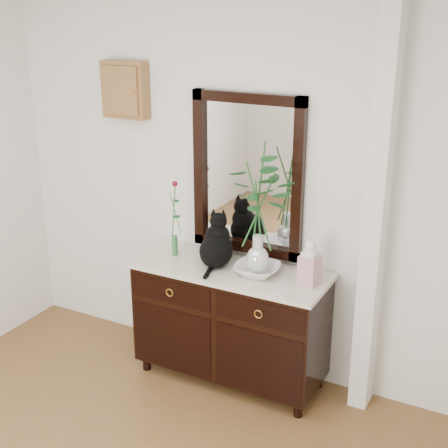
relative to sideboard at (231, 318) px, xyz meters
The scene contains 10 objects.
wall_back 0.92m from the sideboard, 111.80° to the left, with size 3.60×0.04×2.70m, color silver.
pilaster 1.27m from the sideboard, 10.70° to the left, with size 0.12×0.20×2.70m, color silver.
sideboard is the anchor object (origin of this frame).
wall_mirror 0.99m from the sideboard, 90.00° to the left, with size 0.80×0.06×1.10m.
key_cabinet 1.77m from the sideboard, 167.54° to the left, with size 0.35×0.10×0.40m, color brown.
cat 0.57m from the sideboard, behind, with size 0.25×0.31×0.36m, color black, non-canonical shape.
lotus_bowl 0.46m from the sideboard, ahead, with size 0.29×0.29×0.07m, color silver.
vase_branches 0.87m from the sideboard, ahead, with size 0.42×0.42×0.89m, color silver, non-canonical shape.
bud_vase_rose 0.80m from the sideboard, behind, with size 0.07×0.07×0.56m, color #2D6F3C, non-canonical shape.
ginger_jar 0.76m from the sideboard, ahead, with size 0.12×0.12×0.31m, color white, non-canonical shape.
Camera 1 is at (1.84, -1.68, 2.55)m, focal length 50.00 mm.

